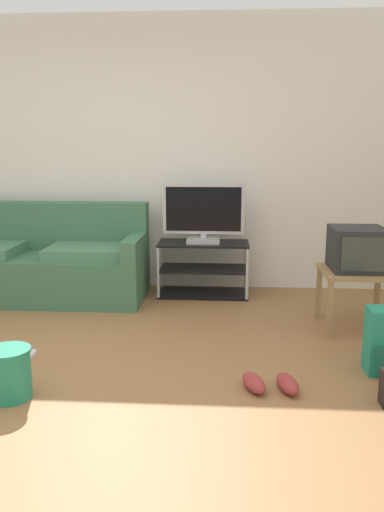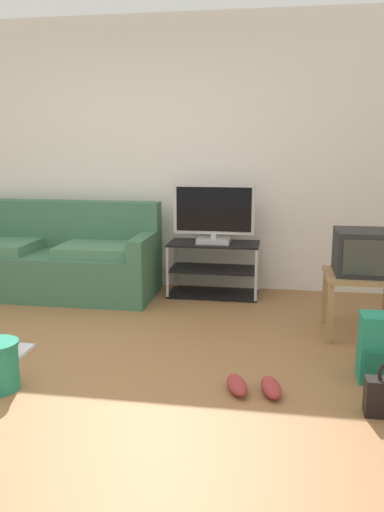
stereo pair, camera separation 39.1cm
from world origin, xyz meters
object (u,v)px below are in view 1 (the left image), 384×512
Objects in this scene: tv_stand at (203,269)px; crt_tv at (357,249)px; couch at (39,263)px; sneakers_pair at (271,383)px; flat_tv at (203,214)px; side_table at (356,279)px; cleaning_bucket at (9,372)px.

tv_stand is 2.01× the size of crt_tv.
couch is 5.43× the size of sneakers_pair.
couch is 2.82m from sneakers_pair.
tv_stand is at bearing 144.46° from crt_tv.
tv_stand is 1.13× the size of flat_tv.
crt_tv is at bearing -14.01° from couch.
couch is 2.65× the size of flat_tv.
tv_stand is 2.13m from sneakers_pair.
flat_tv is (0.00, -0.02, 0.54)m from tv_stand.
crt_tv is (0.00, 0.02, 0.24)m from side_table.
side_table is 2.65m from cleaning_bucket.
side_table is 1.44× the size of sneakers_pair.
couch is 4.72× the size of crt_tv.
side_table is (2.83, -0.72, 0.07)m from couch.
couch is 6.85× the size of cleaning_bucket.
flat_tv is 2.23m from sneakers_pair.
side_table is 1.25× the size of crt_tv.
flat_tv is (1.58, 0.16, 0.47)m from couch.
tv_stand reaches higher than cleaning_bucket.
crt_tv is at bearing 57.18° from sneakers_pair.
couch is 2.93m from side_table.
cleaning_bucket is (-2.27, -1.36, -0.49)m from crt_tv.
couch reaches higher than sneakers_pair.
sneakers_pair is (1.52, 0.19, -0.11)m from cleaning_bucket.
crt_tv reaches higher than tv_stand.
tv_stand reaches higher than sneakers_pair.
crt_tv is at bearing -35.54° from tv_stand.
cleaning_bucket is at bearing -114.43° from tv_stand.
tv_stand is 1.55m from side_table.
tv_stand is (1.58, 0.19, -0.07)m from couch.
crt_tv is (2.83, -0.71, 0.32)m from couch.
couch is 1.66m from flat_tv.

